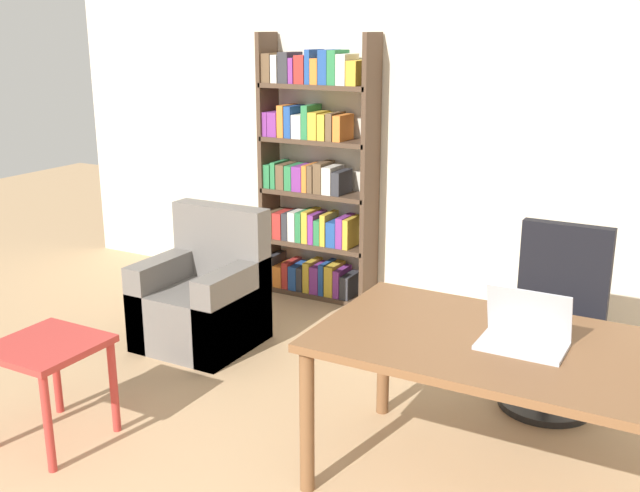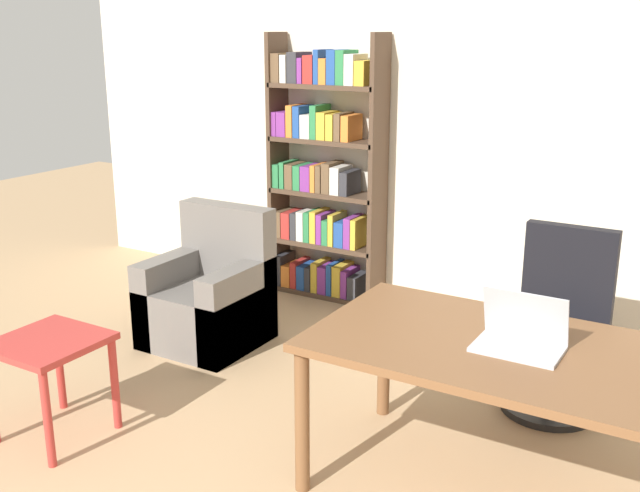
{
  "view_description": "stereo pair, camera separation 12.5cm",
  "coord_description": "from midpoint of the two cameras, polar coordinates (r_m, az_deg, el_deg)",
  "views": [
    {
      "loc": [
        1.38,
        -0.76,
        2.11
      ],
      "look_at": [
        -0.46,
        2.56,
        1.01
      ],
      "focal_mm": 42.0,
      "sensor_mm": 36.0,
      "label": 1
    },
    {
      "loc": [
        1.49,
        -0.7,
        2.11
      ],
      "look_at": [
        -0.46,
        2.56,
        1.01
      ],
      "focal_mm": 42.0,
      "sensor_mm": 36.0,
      "label": 2
    }
  ],
  "objects": [
    {
      "name": "bookshelf",
      "position": [
        5.97,
        0.74,
        5.15
      ],
      "size": [
        0.95,
        0.28,
        2.09
      ],
      "color": "#4C3828",
      "rests_on": "ground_plane"
    },
    {
      "name": "side_table_blue",
      "position": [
        4.19,
        -19.06,
        -7.99
      ],
      "size": [
        0.51,
        0.52,
        0.56
      ],
      "color": "#B2332D",
      "rests_on": "ground_plane"
    },
    {
      "name": "armchair",
      "position": [
        5.25,
        -7.76,
        -4.06
      ],
      "size": [
        0.73,
        0.7,
        0.94
      ],
      "color": "#66605B",
      "rests_on": "ground_plane"
    },
    {
      "name": "desk",
      "position": [
        3.49,
        15.52,
        -8.71
      ],
      "size": [
        1.8,
        0.98,
        0.76
      ],
      "color": "brown",
      "rests_on": "ground_plane"
    },
    {
      "name": "office_chair",
      "position": [
        4.51,
        18.45,
        -6.0
      ],
      "size": [
        0.54,
        0.54,
        1.04
      ],
      "color": "black",
      "rests_on": "ground_plane"
    },
    {
      "name": "wall_back",
      "position": [
        5.5,
        15.62,
        7.65
      ],
      "size": [
        8.0,
        0.06,
        2.7
      ],
      "color": "beige",
      "rests_on": "ground_plane"
    },
    {
      "name": "laptop",
      "position": [
        3.43,
        16.04,
        -6.66
      ],
      "size": [
        0.37,
        0.25,
        0.25
      ],
      "color": "#B2B2B7",
      "rests_on": "desk"
    }
  ]
}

